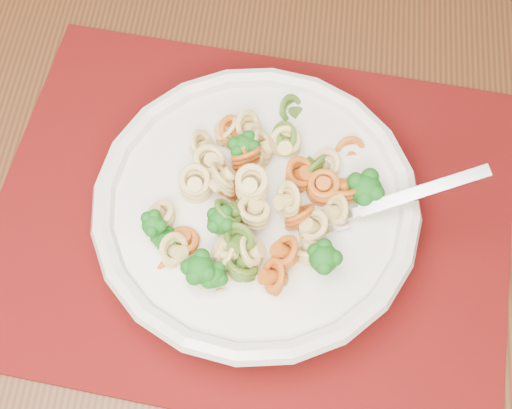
% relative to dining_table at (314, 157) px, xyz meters
% --- Properties ---
extents(dining_table, '(1.47, 1.17, 0.72)m').
position_rel_dining_table_xyz_m(dining_table, '(0.00, 0.00, 0.00)').
color(dining_table, '#492B14').
rests_on(dining_table, ground).
extents(placemat, '(0.54, 0.46, 0.00)m').
position_rel_dining_table_xyz_m(placemat, '(-0.01, -0.15, 0.11)').
color(placemat, '#500E03').
rests_on(placemat, dining_table).
extents(pasta_bowl, '(0.29, 0.29, 0.05)m').
position_rel_dining_table_xyz_m(pasta_bowl, '(-0.00, -0.15, 0.14)').
color(pasta_bowl, beige).
rests_on(pasta_bowl, placemat).
extents(pasta_broccoli_heap, '(0.24, 0.24, 0.06)m').
position_rel_dining_table_xyz_m(pasta_broccoli_heap, '(-0.00, -0.15, 0.16)').
color(pasta_broccoli_heap, '#DEC06D').
rests_on(pasta_broccoli_heap, pasta_bowl).
extents(fork, '(0.16, 0.12, 0.08)m').
position_rel_dining_table_xyz_m(fork, '(0.06, -0.14, 0.16)').
color(fork, silver).
rests_on(fork, pasta_bowl).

